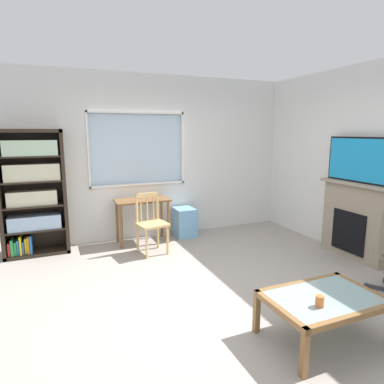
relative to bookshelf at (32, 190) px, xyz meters
The scene contains 11 objects.
ground 3.05m from the bookshelf, 48.60° to the right, with size 5.82×5.82×0.02m, color #9E9389.
wall_back_with_window 2.00m from the bookshelf, ahead, with size 4.82×0.15×2.74m.
wall_right 4.90m from the bookshelf, 26.31° to the right, with size 0.12×5.02×2.74m, color silver.
bookshelf is the anchor object (origin of this frame).
desk_under_window 1.64m from the bookshelf, ahead, with size 0.87×0.45×0.72m.
wooden_chair 1.78m from the bookshelf, 21.30° to the right, with size 0.48×0.46×0.90m.
plastic_drawer_unit 2.46m from the bookshelf, ahead, with size 0.35×0.40×0.50m, color #72ADDB.
fireplace 4.67m from the bookshelf, 24.67° to the right, with size 0.26×1.11×1.11m.
tv 4.66m from the bookshelf, 24.76° to the right, with size 0.06×1.01×0.63m.
coffee_table 4.10m from the bookshelf, 54.01° to the right, with size 1.00×0.67×0.40m.
sippy_cup 4.09m from the bookshelf, 56.73° to the right, with size 0.07×0.07×0.09m, color orange.
Camera 1 is at (-1.61, -3.12, 1.80)m, focal length 31.09 mm.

